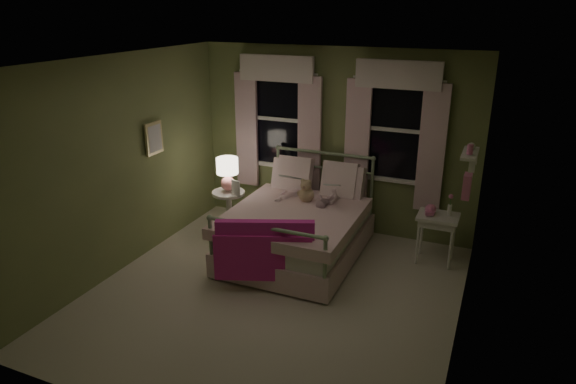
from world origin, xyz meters
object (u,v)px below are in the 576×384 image
at_px(table_lamp, 227,171).
at_px(nightstand_right, 438,223).
at_px(nightstand_left, 229,207).
at_px(bed, 299,228).
at_px(teddy_bear, 306,192).
at_px(child_left, 291,176).
at_px(child_right, 331,183).

relative_size(table_lamp, nightstand_right, 0.74).
height_order(nightstand_left, nightstand_right, same).
bearing_deg(bed, teddy_bear, 90.00).
bearing_deg(child_left, nightstand_left, 27.68).
distance_m(teddy_bear, nightstand_right, 1.71).
distance_m(child_right, nightstand_left, 1.53).
relative_size(teddy_bear, table_lamp, 0.69).
bearing_deg(nightstand_left, child_left, 13.61).
xyz_separation_m(teddy_bear, nightstand_right, (1.68, 0.23, -0.24)).
bearing_deg(teddy_bear, child_left, 150.50).
height_order(bed, nightstand_right, bed).
bearing_deg(bed, table_lamp, 169.60).
bearing_deg(child_left, bed, 137.67).
height_order(bed, child_left, child_left).
bearing_deg(table_lamp, teddy_bear, 2.60).
height_order(bed, child_right, child_right).
bearing_deg(teddy_bear, bed, -90.00).
bearing_deg(child_left, child_right, -165.93).
distance_m(bed, table_lamp, 1.30).
height_order(child_left, table_lamp, child_left).
distance_m(child_right, teddy_bear, 0.34).
relative_size(child_left, child_right, 1.06).
relative_size(teddy_bear, nightstand_left, 0.50).
bearing_deg(child_right, child_left, 8.38).
xyz_separation_m(table_lamp, nightstand_right, (2.83, 0.28, -0.40)).
relative_size(nightstand_left, table_lamp, 1.38).
xyz_separation_m(nightstand_left, nightstand_right, (2.83, 0.28, 0.13)).
bearing_deg(table_lamp, nightstand_right, 5.69).
xyz_separation_m(child_left, child_right, (0.56, 0.00, -0.02)).
xyz_separation_m(bed, child_right, (0.28, 0.42, 0.53)).
height_order(child_left, nightstand_left, child_left).
bearing_deg(teddy_bear, child_right, 29.50).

